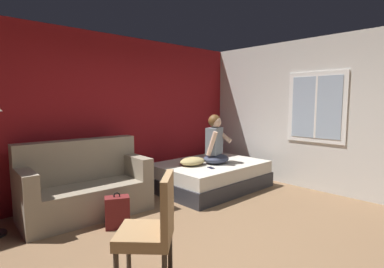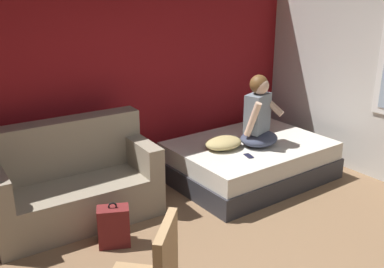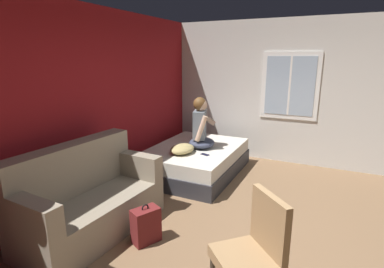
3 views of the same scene
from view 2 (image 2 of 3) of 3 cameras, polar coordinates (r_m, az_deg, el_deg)
wall_back_accent at (r=5.39m, az=-13.31°, el=6.98°), size 10.99×0.16×2.70m
bed at (r=5.80m, az=7.30°, el=-3.35°), size 1.96×1.43×0.48m
couch at (r=4.93m, az=-14.88°, el=-6.11°), size 1.75×0.92×1.04m
person_seated at (r=5.56m, az=8.47°, el=2.17°), size 0.63×0.58×0.88m
backpack at (r=4.46m, az=-9.89°, el=-11.50°), size 0.35×0.32×0.46m
throw_pillow at (r=5.46m, az=4.01°, el=-1.13°), size 0.49×0.37×0.14m
cell_phone at (r=5.27m, az=7.22°, el=-2.78°), size 0.10×0.16×0.01m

